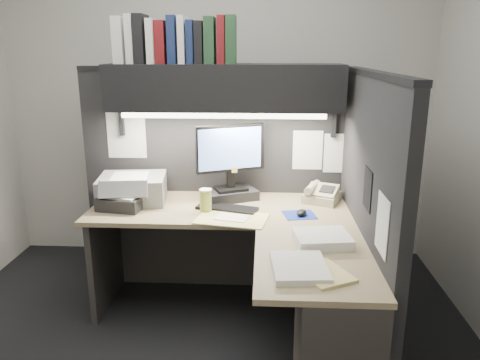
{
  "coord_description": "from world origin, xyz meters",
  "views": [
    {
      "loc": [
        0.39,
        -2.38,
        1.74
      ],
      "look_at": [
        0.24,
        0.51,
        0.93
      ],
      "focal_mm": 35.0,
      "sensor_mm": 36.0,
      "label": 1
    }
  ],
  "objects_px": {
    "coffee_cup": "(206,201)",
    "notebook_stack": "(122,202)",
    "monitor": "(231,170)",
    "telephone": "(322,195)",
    "printer": "(133,189)",
    "keyboard": "(227,208)",
    "desk": "(268,288)",
    "overhead_shelf": "(225,87)"
  },
  "relations": [
    {
      "from": "coffee_cup",
      "to": "printer",
      "type": "height_order",
      "value": "printer"
    },
    {
      "from": "keyboard",
      "to": "telephone",
      "type": "bearing_deg",
      "value": 34.39
    },
    {
      "from": "monitor",
      "to": "notebook_stack",
      "type": "height_order",
      "value": "monitor"
    },
    {
      "from": "telephone",
      "to": "coffee_cup",
      "type": "distance_m",
      "value": 0.81
    },
    {
      "from": "desk",
      "to": "telephone",
      "type": "xyz_separation_m",
      "value": [
        0.37,
        0.72,
        0.33
      ]
    },
    {
      "from": "keyboard",
      "to": "telephone",
      "type": "xyz_separation_m",
      "value": [
        0.64,
        0.21,
        0.04
      ]
    },
    {
      "from": "telephone",
      "to": "printer",
      "type": "xyz_separation_m",
      "value": [
        -1.3,
        -0.06,
        0.04
      ]
    },
    {
      "from": "telephone",
      "to": "notebook_stack",
      "type": "height_order",
      "value": "telephone"
    },
    {
      "from": "printer",
      "to": "telephone",
      "type": "bearing_deg",
      "value": -4.99
    },
    {
      "from": "desk",
      "to": "monitor",
      "type": "xyz_separation_m",
      "value": [
        -0.26,
        0.73,
        0.5
      ]
    },
    {
      "from": "overhead_shelf",
      "to": "printer",
      "type": "height_order",
      "value": "overhead_shelf"
    },
    {
      "from": "overhead_shelf",
      "to": "coffee_cup",
      "type": "relative_size",
      "value": 10.99
    },
    {
      "from": "overhead_shelf",
      "to": "coffee_cup",
      "type": "distance_m",
      "value": 0.77
    },
    {
      "from": "telephone",
      "to": "keyboard",
      "type": "bearing_deg",
      "value": -139.28
    },
    {
      "from": "keyboard",
      "to": "printer",
      "type": "distance_m",
      "value": 0.68
    },
    {
      "from": "monitor",
      "to": "keyboard",
      "type": "bearing_deg",
      "value": -115.89
    },
    {
      "from": "printer",
      "to": "keyboard",
      "type": "bearing_deg",
      "value": -20.48
    },
    {
      "from": "monitor",
      "to": "coffee_cup",
      "type": "xyz_separation_m",
      "value": [
        -0.14,
        -0.27,
        -0.14
      ]
    },
    {
      "from": "desk",
      "to": "overhead_shelf",
      "type": "xyz_separation_m",
      "value": [
        -0.3,
        0.75,
        1.06
      ]
    },
    {
      "from": "printer",
      "to": "notebook_stack",
      "type": "height_order",
      "value": "printer"
    },
    {
      "from": "coffee_cup",
      "to": "printer",
      "type": "distance_m",
      "value": 0.57
    },
    {
      "from": "monitor",
      "to": "desk",
      "type": "bearing_deg",
      "value": -93.75
    },
    {
      "from": "keyboard",
      "to": "coffee_cup",
      "type": "distance_m",
      "value": 0.15
    },
    {
      "from": "keyboard",
      "to": "printer",
      "type": "xyz_separation_m",
      "value": [
        -0.66,
        0.15,
        0.08
      ]
    },
    {
      "from": "coffee_cup",
      "to": "printer",
      "type": "relative_size",
      "value": 0.32
    },
    {
      "from": "notebook_stack",
      "to": "monitor",
      "type": "bearing_deg",
      "value": 17.7
    },
    {
      "from": "overhead_shelf",
      "to": "keyboard",
      "type": "height_order",
      "value": "overhead_shelf"
    },
    {
      "from": "keyboard",
      "to": "monitor",
      "type": "bearing_deg",
      "value": 103.89
    },
    {
      "from": "desk",
      "to": "printer",
      "type": "bearing_deg",
      "value": 144.86
    },
    {
      "from": "overhead_shelf",
      "to": "notebook_stack",
      "type": "bearing_deg",
      "value": -159.43
    },
    {
      "from": "telephone",
      "to": "coffee_cup",
      "type": "relative_size",
      "value": 1.65
    },
    {
      "from": "monitor",
      "to": "coffee_cup",
      "type": "bearing_deg",
      "value": -141.61
    },
    {
      "from": "coffee_cup",
      "to": "notebook_stack",
      "type": "height_order",
      "value": "coffee_cup"
    },
    {
      "from": "desk",
      "to": "coffee_cup",
      "type": "bearing_deg",
      "value": 131.43
    },
    {
      "from": "telephone",
      "to": "printer",
      "type": "distance_m",
      "value": 1.3
    },
    {
      "from": "overhead_shelf",
      "to": "notebook_stack",
      "type": "distance_m",
      "value": 1.01
    },
    {
      "from": "monitor",
      "to": "telephone",
      "type": "relative_size",
      "value": 2.25
    },
    {
      "from": "coffee_cup",
      "to": "notebook_stack",
      "type": "relative_size",
      "value": 0.5
    },
    {
      "from": "monitor",
      "to": "coffee_cup",
      "type": "distance_m",
      "value": 0.33
    },
    {
      "from": "telephone",
      "to": "notebook_stack",
      "type": "bearing_deg",
      "value": -148.43
    },
    {
      "from": "keyboard",
      "to": "printer",
      "type": "height_order",
      "value": "printer"
    },
    {
      "from": "desk",
      "to": "keyboard",
      "type": "bearing_deg",
      "value": 118.25
    }
  ]
}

